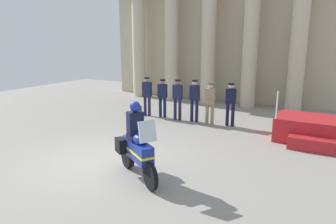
{
  "coord_description": "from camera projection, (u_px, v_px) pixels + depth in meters",
  "views": [
    {
      "loc": [
        5.38,
        -6.3,
        3.31
      ],
      "look_at": [
        0.58,
        2.42,
        1.01
      ],
      "focal_mm": 33.47,
      "sensor_mm": 36.0,
      "label": 1
    }
  ],
  "objects": [
    {
      "name": "briefcase_on_ground",
      "position": [
        139.0,
        110.0,
        14.22
      ],
      "size": [
        0.1,
        0.32,
        0.36
      ],
      "primitive_type": "cube",
      "color": "black",
      "rests_on": "ground_plane"
    },
    {
      "name": "colonnade_backdrop",
      "position": [
        213.0,
        26.0,
        16.51
      ],
      "size": [
        12.66,
        1.59,
        7.76
      ],
      "color": "#B6AB91",
      "rests_on": "ground_plane"
    },
    {
      "name": "officer_in_row_3",
      "position": [
        195.0,
        97.0,
        12.77
      ],
      "size": [
        0.41,
        0.27,
        1.73
      ],
      "rotation": [
        0.0,
        0.0,
        3.29
      ],
      "color": "#141938",
      "rests_on": "ground_plane"
    },
    {
      "name": "motorcycle_with_rider",
      "position": [
        136.0,
        146.0,
        7.6
      ],
      "size": [
        1.81,
        1.28,
        1.9
      ],
      "rotation": [
        0.0,
        0.0,
        -0.58
      ],
      "color": "black",
      "rests_on": "ground_plane"
    },
    {
      "name": "officer_in_row_1",
      "position": [
        162.0,
        95.0,
        13.51
      ],
      "size": [
        0.41,
        0.27,
        1.67
      ],
      "rotation": [
        0.0,
        0.0,
        3.29
      ],
      "color": "#141938",
      "rests_on": "ground_plane"
    },
    {
      "name": "ground_plane",
      "position": [
        107.0,
        163.0,
        8.65
      ],
      "size": [
        28.0,
        28.0,
        0.0
      ],
      "primitive_type": "plane",
      "color": "gray"
    },
    {
      "name": "reviewing_stand",
      "position": [
        314.0,
        131.0,
        10.33
      ],
      "size": [
        2.45,
        2.12,
        1.7
      ],
      "color": "#B21E23",
      "rests_on": "ground_plane"
    },
    {
      "name": "officer_in_row_0",
      "position": [
        147.0,
        93.0,
        13.78
      ],
      "size": [
        0.41,
        0.27,
        1.72
      ],
      "rotation": [
        0.0,
        0.0,
        3.29
      ],
      "color": "#191E42",
      "rests_on": "ground_plane"
    },
    {
      "name": "officer_in_row_4",
      "position": [
        210.0,
        100.0,
        12.36
      ],
      "size": [
        0.41,
        0.27,
        1.67
      ],
      "rotation": [
        0.0,
        0.0,
        3.29
      ],
      "color": "#847A5B",
      "rests_on": "ground_plane"
    },
    {
      "name": "officer_in_row_5",
      "position": [
        231.0,
        101.0,
        12.1
      ],
      "size": [
        0.41,
        0.27,
        1.69
      ],
      "rotation": [
        0.0,
        0.0,
        3.29
      ],
      "color": "black",
      "rests_on": "ground_plane"
    },
    {
      "name": "officer_in_row_2",
      "position": [
        178.0,
        96.0,
        13.01
      ],
      "size": [
        0.41,
        0.27,
        1.71
      ],
      "rotation": [
        0.0,
        0.0,
        3.29
      ],
      "color": "#191E42",
      "rests_on": "ground_plane"
    }
  ]
}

